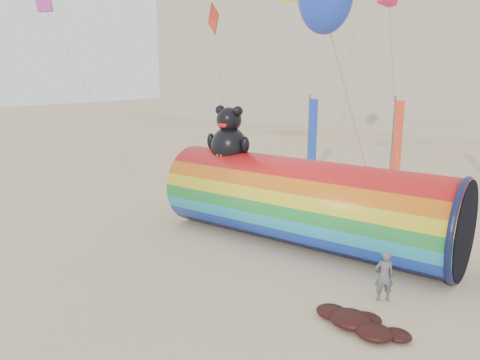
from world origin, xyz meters
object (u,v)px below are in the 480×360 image
Objects in this scene: hotel_building at (369,42)px; kite_handler at (384,276)px; windsock_assembly at (304,200)px; fabric_bundle at (358,322)px.

hotel_building reaches higher than kite_handler.
hotel_building is 51.00m from kite_handler.
windsock_assembly reaches higher than kite_handler.
hotel_building is at bearing 108.88° from windsock_assembly.
fabric_bundle is (19.12, -48.22, -10.14)m from hotel_building.
hotel_building reaches higher than windsock_assembly.
hotel_building is 46.81m from windsock_assembly.
windsock_assembly is 4.40× the size of fabric_bundle.
kite_handler is at bearing 91.10° from fabric_bundle.
windsock_assembly is (14.89, -43.55, -8.55)m from hotel_building.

